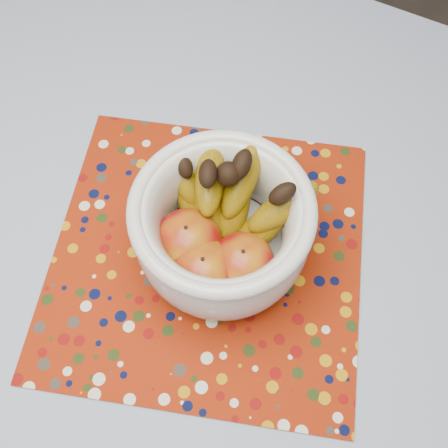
# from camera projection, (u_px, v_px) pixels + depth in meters

# --- Properties ---
(table) EXTENTS (1.20, 1.20, 0.75)m
(table) POSITION_uv_depth(u_px,v_px,m) (147.00, 285.00, 0.82)
(table) COLOR brown
(table) RESTS_ON ground
(tablecloth) EXTENTS (1.32, 1.32, 0.01)m
(tablecloth) POSITION_uv_depth(u_px,v_px,m) (139.00, 265.00, 0.75)
(tablecloth) COLOR slate
(tablecloth) RESTS_ON table
(placemat) EXTENTS (0.55, 0.55, 0.00)m
(placemat) POSITION_uv_depth(u_px,v_px,m) (207.00, 254.00, 0.75)
(placemat) COLOR maroon
(placemat) RESTS_ON tablecloth
(fruit_bowl) EXTENTS (0.27, 0.24, 0.17)m
(fruit_bowl) POSITION_uv_depth(u_px,v_px,m) (223.00, 222.00, 0.68)
(fruit_bowl) COLOR silver
(fruit_bowl) RESTS_ON placemat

